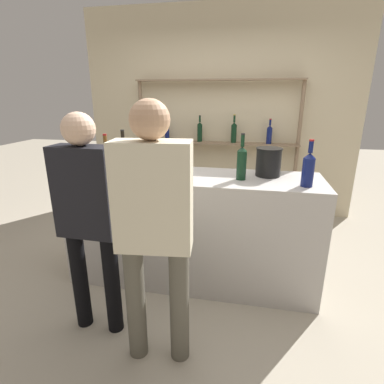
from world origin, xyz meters
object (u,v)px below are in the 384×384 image
Objects in this scene: wine_glass at (142,155)px; cork_jar at (174,168)px; counter_bottle_3 at (124,154)px; customer_center at (154,221)px; counter_bottle_0 at (160,156)px; ice_bucket at (268,162)px; customer_left at (88,211)px; counter_bottle_1 at (107,161)px; counter_bottle_4 at (242,162)px; counter_bottle_2 at (308,169)px.

cork_jar is at bearing -35.13° from wine_glass.
counter_bottle_3 is 0.22× the size of customer_center.
counter_bottle_0 is 1.43× the size of ice_bucket.
customer_center is (0.51, -0.16, 0.04)m from customer_left.
counter_bottle_1 is 0.23× the size of customer_left.
counter_bottle_3 is 1.09m from counter_bottle_4.
counter_bottle_4 reaches higher than counter_bottle_3.
ice_bucket is (0.95, -0.02, -0.01)m from counter_bottle_0.
customer_left is at bearing -143.63° from ice_bucket.
counter_bottle_2 reaches higher than wine_glass.
counter_bottle_4 is at bearing -33.76° from customer_center.
counter_bottle_2 is at bearing -66.04° from customer_left.
ice_bucket is (1.15, -0.09, -0.00)m from wine_glass.
counter_bottle_2 is at bearing -4.20° from cork_jar.
customer_center is (-0.67, -1.03, -0.16)m from ice_bucket.
counter_bottle_2 is 1.05m from cork_jar.
cork_jar is at bearing 175.80° from counter_bottle_2.
customer_center is at bearing -59.02° from counter_bottle_3.
ice_bucket is (1.30, -0.00, -0.02)m from counter_bottle_3.
customer_left is at bearing -82.78° from counter_bottle_3.
counter_bottle_4 is 1.56× the size of ice_bucket.
counter_bottle_0 is 0.28m from cork_jar.
counter_bottle_1 is at bearing 12.93° from customer_left.
counter_bottle_3 is at bearing 171.34° from counter_bottle_4.
counter_bottle_1 is 1.52× the size of ice_bucket.
customer_center reaches higher than ice_bucket.
ice_bucket is at bearing -4.29° from wine_glass.
customer_center is (0.62, -1.04, -0.17)m from counter_bottle_3.
customer_center is at bearing -75.08° from counter_bottle_0.
counter_bottle_1 is 0.44m from wine_glass.
customer_center reaches higher than wine_glass.
wine_glass reaches higher than cork_jar.
customer_center is (0.10, -0.85, -0.11)m from cork_jar.
wine_glass is 0.98m from customer_left.
counter_bottle_2 is 0.95× the size of counter_bottle_4.
cork_jar is at bearing 15.43° from counter_bottle_1.
counter_bottle_0 reaches higher than ice_bucket.
counter_bottle_0 is 0.94× the size of counter_bottle_1.
counter_bottle_1 reaches higher than counter_bottle_0.
counter_bottle_0 is at bearing 131.59° from cork_jar.
counter_bottle_4 is 2.53× the size of cork_jar.
counter_bottle_0 is at bearing 3.28° from counter_bottle_3.
cork_jar is (-1.05, 0.08, -0.06)m from counter_bottle_2.
wine_glass is at bearing 29.68° from counter_bottle_3.
counter_bottle_0 is at bearing 8.63° from customer_center.
wine_glass is 0.69× the size of ice_bucket.
counter_bottle_0 is 0.96× the size of counter_bottle_2.
ice_bucket is (1.30, 0.32, -0.02)m from counter_bottle_1.
counter_bottle_2 is at bearing 2.47° from counter_bottle_1.
cork_jar is (0.52, -0.18, -0.06)m from counter_bottle_3.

